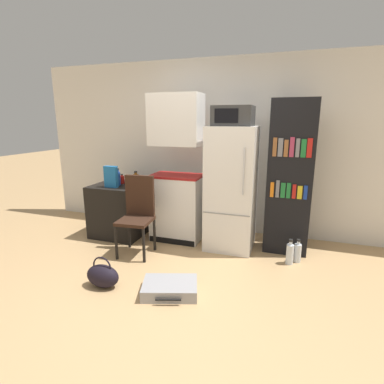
{
  "coord_description": "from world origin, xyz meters",
  "views": [
    {
      "loc": [
        1.03,
        -2.45,
        1.69
      ],
      "look_at": [
        -0.08,
        0.85,
        0.85
      ],
      "focal_mm": 28.0,
      "sensor_mm": 36.0,
      "label": 1
    }
  ],
  "objects_px": {
    "bottle_amber_beer": "(136,179)",
    "side_table": "(120,210)",
    "bottle_blue_soda": "(118,178)",
    "bottle_ketchup_red": "(122,180)",
    "handbag": "(103,276)",
    "water_bottle_front": "(290,254)",
    "suitcase_large_flat": "(170,288)",
    "cereal_box": "(111,177)",
    "kitchen_hutch": "(177,175)",
    "bookshelf": "(290,178)",
    "refrigerator": "(231,189)",
    "water_bottle_middle": "(298,252)",
    "microwave": "(233,116)",
    "chair": "(138,209)"
  },
  "relations": [
    {
      "from": "microwave",
      "to": "water_bottle_front",
      "type": "height_order",
      "value": "microwave"
    },
    {
      "from": "bottle_ketchup_red",
      "to": "side_table",
      "type": "bearing_deg",
      "value": -98.27
    },
    {
      "from": "side_table",
      "to": "microwave",
      "type": "xyz_separation_m",
      "value": [
        1.66,
        0.06,
        1.35
      ]
    },
    {
      "from": "kitchen_hutch",
      "to": "bottle_amber_beer",
      "type": "relative_size",
      "value": 9.78
    },
    {
      "from": "side_table",
      "to": "bookshelf",
      "type": "bearing_deg",
      "value": 4.33
    },
    {
      "from": "side_table",
      "to": "bottle_amber_beer",
      "type": "height_order",
      "value": "bottle_amber_beer"
    },
    {
      "from": "refrigerator",
      "to": "microwave",
      "type": "distance_m",
      "value": 0.93
    },
    {
      "from": "bottle_ketchup_red",
      "to": "water_bottle_middle",
      "type": "xyz_separation_m",
      "value": [
        2.52,
        -0.21,
        -0.7
      ]
    },
    {
      "from": "kitchen_hutch",
      "to": "bottle_ketchup_red",
      "type": "bearing_deg",
      "value": -178.26
    },
    {
      "from": "chair",
      "to": "water_bottle_middle",
      "type": "height_order",
      "value": "chair"
    },
    {
      "from": "water_bottle_middle",
      "to": "bookshelf",
      "type": "bearing_deg",
      "value": 118.03
    },
    {
      "from": "refrigerator",
      "to": "bottle_ketchup_red",
      "type": "distance_m",
      "value": 1.65
    },
    {
      "from": "bottle_blue_soda",
      "to": "suitcase_large_flat",
      "type": "relative_size",
      "value": 0.39
    },
    {
      "from": "side_table",
      "to": "bottle_amber_beer",
      "type": "bearing_deg",
      "value": 7.11
    },
    {
      "from": "kitchen_hutch",
      "to": "chair",
      "type": "bearing_deg",
      "value": -118.09
    },
    {
      "from": "side_table",
      "to": "suitcase_large_flat",
      "type": "bearing_deg",
      "value": -43.31
    },
    {
      "from": "kitchen_hutch",
      "to": "water_bottle_middle",
      "type": "relative_size",
      "value": 6.96
    },
    {
      "from": "handbag",
      "to": "water_bottle_front",
      "type": "height_order",
      "value": "handbag"
    },
    {
      "from": "kitchen_hutch",
      "to": "microwave",
      "type": "relative_size",
      "value": 4.19
    },
    {
      "from": "bottle_ketchup_red",
      "to": "water_bottle_middle",
      "type": "relative_size",
      "value": 0.49
    },
    {
      "from": "kitchen_hutch",
      "to": "suitcase_large_flat",
      "type": "height_order",
      "value": "kitchen_hutch"
    },
    {
      "from": "side_table",
      "to": "suitcase_large_flat",
      "type": "relative_size",
      "value": 1.22
    },
    {
      "from": "bottle_blue_soda",
      "to": "bottle_ketchup_red",
      "type": "bearing_deg",
      "value": 95.6
    },
    {
      "from": "side_table",
      "to": "kitchen_hutch",
      "type": "height_order",
      "value": "kitchen_hutch"
    },
    {
      "from": "handbag",
      "to": "suitcase_large_flat",
      "type": "bearing_deg",
      "value": 8.58
    },
    {
      "from": "microwave",
      "to": "suitcase_large_flat",
      "type": "distance_m",
      "value": 2.15
    },
    {
      "from": "kitchen_hutch",
      "to": "water_bottle_front",
      "type": "xyz_separation_m",
      "value": [
        1.57,
        -0.32,
        -0.8
      ]
    },
    {
      "from": "bottle_amber_beer",
      "to": "chair",
      "type": "height_order",
      "value": "chair"
    },
    {
      "from": "side_table",
      "to": "water_bottle_front",
      "type": "distance_m",
      "value": 2.47
    },
    {
      "from": "bottle_blue_soda",
      "to": "chair",
      "type": "distance_m",
      "value": 0.75
    },
    {
      "from": "kitchen_hutch",
      "to": "bottle_amber_beer",
      "type": "xyz_separation_m",
      "value": [
        -0.6,
        -0.08,
        -0.08
      ]
    },
    {
      "from": "refrigerator",
      "to": "bottle_ketchup_red",
      "type": "height_order",
      "value": "refrigerator"
    },
    {
      "from": "handbag",
      "to": "water_bottle_middle",
      "type": "relative_size",
      "value": 1.24
    },
    {
      "from": "chair",
      "to": "water_bottle_front",
      "type": "height_order",
      "value": "chair"
    },
    {
      "from": "bottle_amber_beer",
      "to": "side_table",
      "type": "bearing_deg",
      "value": -172.89
    },
    {
      "from": "bottle_amber_beer",
      "to": "chair",
      "type": "distance_m",
      "value": 0.64
    },
    {
      "from": "bottle_amber_beer",
      "to": "kitchen_hutch",
      "type": "bearing_deg",
      "value": 7.48
    },
    {
      "from": "water_bottle_front",
      "to": "side_table",
      "type": "bearing_deg",
      "value": 175.05
    },
    {
      "from": "bottle_ketchup_red",
      "to": "bottle_blue_soda",
      "type": "relative_size",
      "value": 0.58
    },
    {
      "from": "refrigerator",
      "to": "microwave",
      "type": "bearing_deg",
      "value": -105.36
    },
    {
      "from": "water_bottle_middle",
      "to": "refrigerator",
      "type": "bearing_deg",
      "value": 168.17
    },
    {
      "from": "kitchen_hutch",
      "to": "bottle_amber_beer",
      "type": "height_order",
      "value": "kitchen_hutch"
    },
    {
      "from": "kitchen_hutch",
      "to": "water_bottle_middle",
      "type": "xyz_separation_m",
      "value": [
        1.66,
        -0.24,
        -0.81
      ]
    },
    {
      "from": "side_table",
      "to": "chair",
      "type": "distance_m",
      "value": 0.76
    },
    {
      "from": "handbag",
      "to": "water_bottle_front",
      "type": "bearing_deg",
      "value": 32.11
    },
    {
      "from": "cereal_box",
      "to": "bookshelf",
      "type": "bearing_deg",
      "value": 8.77
    },
    {
      "from": "refrigerator",
      "to": "microwave",
      "type": "height_order",
      "value": "microwave"
    },
    {
      "from": "cereal_box",
      "to": "suitcase_large_flat",
      "type": "height_order",
      "value": "cereal_box"
    },
    {
      "from": "side_table",
      "to": "microwave",
      "type": "height_order",
      "value": "microwave"
    },
    {
      "from": "kitchen_hutch",
      "to": "refrigerator",
      "type": "relative_size",
      "value": 1.26
    }
  ]
}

